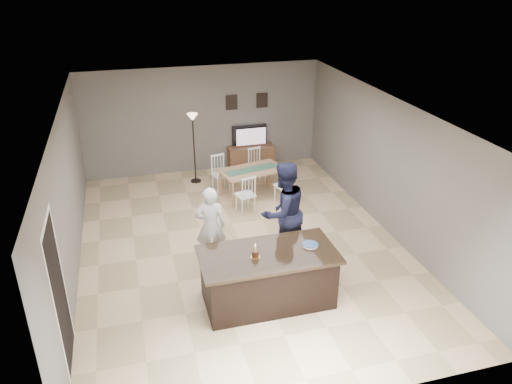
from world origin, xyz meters
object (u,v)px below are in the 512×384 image
object	(u,v)px
man	(283,212)
birthday_cake	(255,254)
television	(250,136)
dining_table	(252,174)
tv_console	(251,157)
woman	(211,226)
floor_lamp	(193,130)
kitchen_island	(268,277)
plate_stack	(310,245)

from	to	relation	value
man	birthday_cake	xyz separation A→B (m)	(-0.85, -1.22, 0.01)
television	dining_table	bearing A→B (deg)	76.15
tv_console	woman	size ratio (longest dim) A/B	0.80
man	tv_console	bearing A→B (deg)	-117.98
television	floor_lamp	world-z (taller)	floor_lamp
dining_table	man	bearing A→B (deg)	-106.25
dining_table	television	bearing A→B (deg)	62.82
floor_lamp	kitchen_island	bearing A→B (deg)	-85.92
television	birthday_cake	distance (m)	5.87
tv_console	television	xyz separation A→B (m)	(0.00, 0.07, 0.56)
tv_console	floor_lamp	xyz separation A→B (m)	(-1.56, -0.50, 1.05)
woman	dining_table	world-z (taller)	woman
television	plate_stack	bearing A→B (deg)	84.98
kitchen_island	plate_stack	xyz separation A→B (m)	(0.71, 0.03, 0.47)
television	kitchen_island	bearing A→B (deg)	77.99
floor_lamp	man	bearing A→B (deg)	-75.79
television	woman	world-z (taller)	woman
birthday_cake	kitchen_island	bearing A→B (deg)	12.96
kitchen_island	woman	world-z (taller)	woman
man	plate_stack	xyz separation A→B (m)	(0.08, -1.14, -0.03)
woman	dining_table	distance (m)	2.91
tv_console	kitchen_island	bearing A→B (deg)	-102.16
dining_table	plate_stack	bearing A→B (deg)	-104.20
birthday_cake	plate_stack	size ratio (longest dim) A/B	0.89
kitchen_island	television	distance (m)	5.78
dining_table	woman	bearing A→B (deg)	-132.71
tv_console	dining_table	world-z (taller)	dining_table
birthday_cake	dining_table	size ratio (longest dim) A/B	0.12
man	birthday_cake	distance (m)	1.48
television	birthday_cake	world-z (taller)	same
man	birthday_cake	world-z (taller)	man
dining_table	floor_lamp	xyz separation A→B (m)	(-1.13, 1.19, 0.79)
kitchen_island	woman	xyz separation A→B (m)	(-0.66, 1.35, 0.30)
television	tv_console	bearing A→B (deg)	90.00
tv_console	woman	distance (m)	4.63
television	dining_table	size ratio (longest dim) A/B	0.49
woman	man	xyz separation A→B (m)	(1.28, -0.19, 0.20)
tv_console	floor_lamp	size ratio (longest dim) A/B	0.69
television	woman	bearing A→B (deg)	66.59
man	floor_lamp	world-z (taller)	man
television	woman	distance (m)	4.68
woman	man	bearing A→B (deg)	-177.87
kitchen_island	woman	distance (m)	1.53
man	dining_table	world-z (taller)	man
kitchen_island	man	size ratio (longest dim) A/B	1.14
plate_stack	floor_lamp	bearing A→B (deg)	101.97
plate_stack	floor_lamp	distance (m)	5.17
man	kitchen_island	bearing A→B (deg)	41.15
kitchen_island	tv_console	size ratio (longest dim) A/B	1.79
dining_table	birthday_cake	bearing A→B (deg)	-117.42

